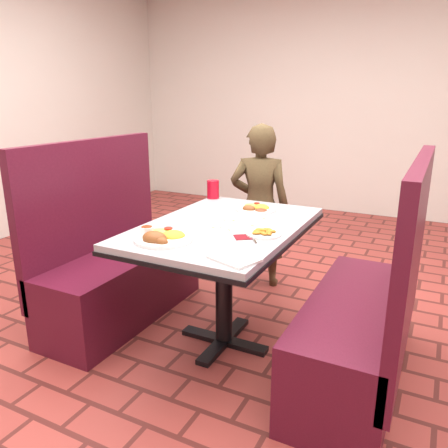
{
  "coord_description": "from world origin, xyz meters",
  "views": [
    {
      "loc": [
        1.06,
        -2.08,
        1.43
      ],
      "look_at": [
        0.0,
        0.0,
        0.75
      ],
      "focal_mm": 35.0,
      "sensor_mm": 36.0,
      "label": 1
    }
  ],
  "objects_px": {
    "dining_table": "(224,240)",
    "red_tumbler": "(213,189)",
    "booth_bench_right": "(365,324)",
    "diner_person": "(259,207)",
    "far_dinner_plate": "(256,207)",
    "plantain_plate": "(264,233)",
    "booth_bench_left": "(117,269)",
    "near_dinner_plate": "(162,234)"
  },
  "relations": [
    {
      "from": "booth_bench_left",
      "to": "near_dinner_plate",
      "type": "bearing_deg",
      "value": -31.11
    },
    {
      "from": "booth_bench_right",
      "to": "diner_person",
      "type": "bearing_deg",
      "value": 136.12
    },
    {
      "from": "far_dinner_plate",
      "to": "plantain_plate",
      "type": "height_order",
      "value": "far_dinner_plate"
    },
    {
      "from": "plantain_plate",
      "to": "red_tumbler",
      "type": "distance_m",
      "value": 0.89
    },
    {
      "from": "booth_bench_left",
      "to": "red_tumbler",
      "type": "relative_size",
      "value": 9.54
    },
    {
      "from": "dining_table",
      "to": "booth_bench_left",
      "type": "height_order",
      "value": "booth_bench_left"
    },
    {
      "from": "near_dinner_plate",
      "to": "booth_bench_right",
      "type": "bearing_deg",
      "value": 22.85
    },
    {
      "from": "red_tumbler",
      "to": "diner_person",
      "type": "bearing_deg",
      "value": 63.29
    },
    {
      "from": "dining_table",
      "to": "red_tumbler",
      "type": "bearing_deg",
      "value": 123.65
    },
    {
      "from": "booth_bench_left",
      "to": "booth_bench_right",
      "type": "bearing_deg",
      "value": 0.0
    },
    {
      "from": "plantain_plate",
      "to": "near_dinner_plate",
      "type": "bearing_deg",
      "value": -143.44
    },
    {
      "from": "booth_bench_left",
      "to": "diner_person",
      "type": "xyz_separation_m",
      "value": [
        0.63,
        0.93,
        0.3
      ]
    },
    {
      "from": "far_dinner_plate",
      "to": "red_tumbler",
      "type": "distance_m",
      "value": 0.44
    },
    {
      "from": "booth_bench_right",
      "to": "far_dinner_plate",
      "type": "bearing_deg",
      "value": 154.71
    },
    {
      "from": "diner_person",
      "to": "plantain_plate",
      "type": "distance_m",
      "value": 1.11
    },
    {
      "from": "near_dinner_plate",
      "to": "red_tumbler",
      "type": "relative_size",
      "value": 2.32
    },
    {
      "from": "dining_table",
      "to": "booth_bench_right",
      "type": "distance_m",
      "value": 0.86
    },
    {
      "from": "booth_bench_right",
      "to": "red_tumbler",
      "type": "height_order",
      "value": "booth_bench_right"
    },
    {
      "from": "far_dinner_plate",
      "to": "plantain_plate",
      "type": "xyz_separation_m",
      "value": [
        0.23,
        -0.45,
        -0.01
      ]
    },
    {
      "from": "plantain_plate",
      "to": "red_tumbler",
      "type": "xyz_separation_m",
      "value": [
        -0.63,
        0.63,
        0.05
      ]
    },
    {
      "from": "booth_bench_right",
      "to": "red_tumbler",
      "type": "distance_m",
      "value": 1.37
    },
    {
      "from": "booth_bench_right",
      "to": "far_dinner_plate",
      "type": "height_order",
      "value": "booth_bench_right"
    },
    {
      "from": "red_tumbler",
      "to": "booth_bench_right",
      "type": "bearing_deg",
      "value": -25.03
    },
    {
      "from": "diner_person",
      "to": "booth_bench_left",
      "type": "bearing_deg",
      "value": 40.72
    },
    {
      "from": "near_dinner_plate",
      "to": "red_tumbler",
      "type": "bearing_deg",
      "value": 103.11
    },
    {
      "from": "booth_bench_left",
      "to": "plantain_plate",
      "type": "bearing_deg",
      "value": -4.75
    },
    {
      "from": "booth_bench_left",
      "to": "far_dinner_plate",
      "type": "distance_m",
      "value": 1.02
    },
    {
      "from": "plantain_plate",
      "to": "dining_table",
      "type": "bearing_deg",
      "value": 161.93
    },
    {
      "from": "plantain_plate",
      "to": "red_tumbler",
      "type": "bearing_deg",
      "value": 135.13
    },
    {
      "from": "diner_person",
      "to": "near_dinner_plate",
      "type": "height_order",
      "value": "diner_person"
    },
    {
      "from": "near_dinner_plate",
      "to": "far_dinner_plate",
      "type": "bearing_deg",
      "value": 76.29
    },
    {
      "from": "near_dinner_plate",
      "to": "red_tumbler",
      "type": "xyz_separation_m",
      "value": [
        -0.22,
        0.94,
        0.03
      ]
    },
    {
      "from": "near_dinner_plate",
      "to": "dining_table",
      "type": "bearing_deg",
      "value": 70.31
    },
    {
      "from": "dining_table",
      "to": "plantain_plate",
      "type": "xyz_separation_m",
      "value": [
        0.27,
        -0.09,
        0.11
      ]
    },
    {
      "from": "dining_table",
      "to": "booth_bench_left",
      "type": "distance_m",
      "value": 0.86
    },
    {
      "from": "booth_bench_right",
      "to": "red_tumbler",
      "type": "bearing_deg",
      "value": 154.97
    },
    {
      "from": "red_tumbler",
      "to": "dining_table",
      "type": "bearing_deg",
      "value": -56.35
    },
    {
      "from": "diner_person",
      "to": "red_tumbler",
      "type": "distance_m",
      "value": 0.47
    },
    {
      "from": "diner_person",
      "to": "far_dinner_plate",
      "type": "bearing_deg",
      "value": 95.06
    },
    {
      "from": "near_dinner_plate",
      "to": "far_dinner_plate",
      "type": "xyz_separation_m",
      "value": [
        0.18,
        0.75,
        -0.01
      ]
    },
    {
      "from": "dining_table",
      "to": "diner_person",
      "type": "height_order",
      "value": "diner_person"
    },
    {
      "from": "dining_table",
      "to": "red_tumbler",
      "type": "height_order",
      "value": "red_tumbler"
    }
  ]
}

